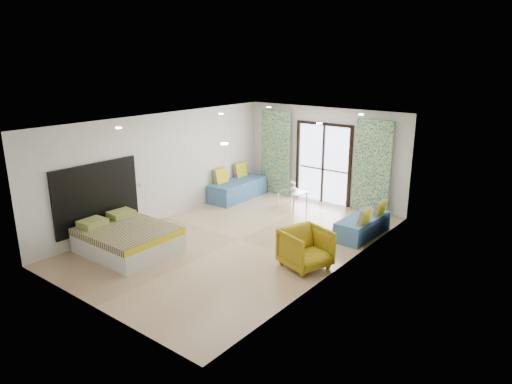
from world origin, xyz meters
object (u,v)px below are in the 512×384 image
Objects in this scene: coffee_table at (292,193)px; armchair at (306,247)px; daybed_left at (237,188)px; bed at (127,239)px; daybed_right at (363,225)px.

armchair reaches higher than coffee_table.
armchair is at bearing -35.33° from daybed_left.
bed is 2.23× the size of armchair.
daybed_left reaches higher than armchair.
coffee_table is (1.74, 0.30, 0.09)m from daybed_left.
daybed_right is at bearing -17.39° from coffee_table.
coffee_table is at bearing 56.04° from armchair.
bed is 0.99× the size of daybed_left.
daybed_left is at bearing -170.28° from coffee_table.
coffee_table is 0.88× the size of armchair.
armchair is (-0.17, -2.24, 0.18)m from daybed_right.
bed is at bearing 134.86° from armchair.
daybed_right is 2.61m from coffee_table.
armchair is (4.06, -2.72, 0.14)m from daybed_left.
armchair is (3.42, 1.69, 0.15)m from bed.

